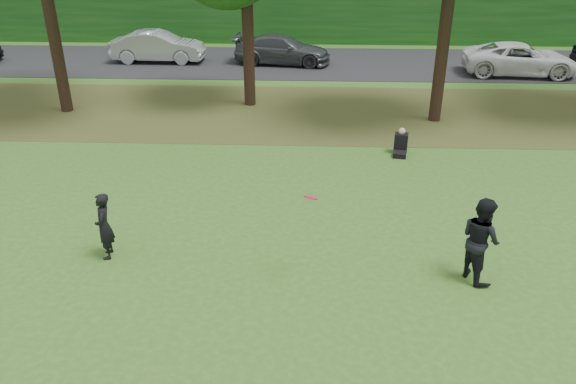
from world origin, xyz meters
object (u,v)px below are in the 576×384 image
object	(u,v)px
player_left	(104,226)
seated_person	(401,144)
frisbee	(311,198)
player_right	(481,239)

from	to	relation	value
player_left	seated_person	distance (m)	9.65
player_left	frisbee	size ratio (longest dim) A/B	4.69
player_left	frisbee	world-z (taller)	frisbee
player_right	seated_person	bearing A→B (deg)	-16.02
player_left	player_right	size ratio (longest dim) A/B	0.83
seated_person	player_left	bearing A→B (deg)	-129.11
player_right	seated_person	distance (m)	6.82
player_left	player_right	world-z (taller)	player_right
player_right	seated_person	xyz separation A→B (m)	(-0.64, 6.77, -0.61)
frisbee	seated_person	world-z (taller)	frisbee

